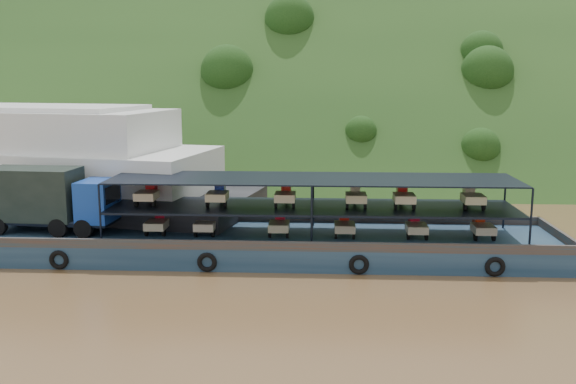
{
  "coord_description": "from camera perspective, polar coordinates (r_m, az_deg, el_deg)",
  "views": [
    {
      "loc": [
        0.12,
        -35.83,
        10.22
      ],
      "look_at": [
        -2.0,
        3.0,
        3.2
      ],
      "focal_mm": 40.0,
      "sensor_mm": 36.0,
      "label": 1
    }
  ],
  "objects": [
    {
      "name": "ground",
      "position": [
        37.26,
        2.83,
        -5.7
      ],
      "size": [
        160.0,
        160.0,
        0.0
      ],
      "primitive_type": "plane",
      "color": "brown",
      "rests_on": "ground"
    },
    {
      "name": "hillside",
      "position": [
        72.55,
        3.0,
        2.12
      ],
      "size": [
        140.0,
        39.6,
        39.6
      ],
      "primitive_type": "cube",
      "rotation": [
        0.79,
        0.0,
        0.0
      ],
      "color": "#1A3814",
      "rests_on": "ground"
    },
    {
      "name": "cargo_barge",
      "position": [
        37.42,
        -5.37,
        -3.69
      ],
      "size": [
        35.0,
        7.18,
        4.98
      ],
      "color": "#12283F",
      "rests_on": "ground"
    }
  ]
}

